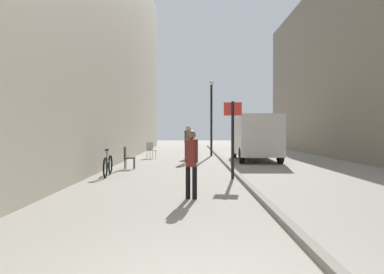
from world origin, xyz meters
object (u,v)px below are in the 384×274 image
bicycle_leaning (107,165)px  cafe_chair_by_doorway (126,156)px  delivery_van (254,136)px  lamp_post (210,113)px  pedestrian_main_foreground (187,141)px  pedestrian_far_crossing (188,140)px  cafe_chair_near_window (149,149)px  street_sign_post (232,133)px  pedestrian_mid_block (190,159)px

bicycle_leaning → cafe_chair_by_doorway: bicycle_leaning is taller
delivery_van → lamp_post: size_ratio=1.07×
cafe_chair_by_doorway → pedestrian_main_foreground: bearing=136.2°
pedestrian_far_crossing → cafe_chair_near_window: size_ratio=1.92×
pedestrian_far_crossing → pedestrian_main_foreground: bearing=-94.0°
street_sign_post → lamp_post: 10.24m
pedestrian_mid_block → pedestrian_far_crossing: (-0.14, 11.79, 0.10)m
pedestrian_far_crossing → bicycle_leaning: pedestrian_far_crossing is taller
lamp_post → cafe_chair_by_doorway: size_ratio=5.06×
lamp_post → cafe_chair_by_doorway: bearing=-118.5°
pedestrian_main_foreground → pedestrian_mid_block: (0.18, -9.21, -0.14)m
delivery_van → cafe_chair_near_window: size_ratio=5.40×
lamp_post → street_sign_post: bearing=-89.2°
pedestrian_main_foreground → cafe_chair_near_window: pedestrian_main_foreground is taller
lamp_post → bicycle_leaning: size_ratio=2.69×
bicycle_leaning → cafe_chair_near_window: (0.59, 7.70, 0.17)m
pedestrian_far_crossing → lamp_post: 2.78m
pedestrian_far_crossing → street_sign_post: 8.59m
pedestrian_main_foreground → lamp_post: (1.42, 4.31, 1.64)m
bicycle_leaning → pedestrian_far_crossing: bearing=65.6°
bicycle_leaning → cafe_chair_near_window: bicycle_leaning is taller
pedestrian_far_crossing → cafe_chair_by_doorway: size_ratio=1.92×
cafe_chair_near_window → cafe_chair_by_doorway: same height
bicycle_leaning → lamp_post: bearing=61.8°
pedestrian_main_foreground → delivery_van: bearing=17.2°
pedestrian_mid_block → bicycle_leaning: size_ratio=0.92×
lamp_post → cafe_chair_near_window: bearing=-153.9°
bicycle_leaning → cafe_chair_by_doorway: size_ratio=1.88×
delivery_van → bicycle_leaning: size_ratio=2.87×
cafe_chair_by_doorway → street_sign_post: bearing=51.1°
pedestrian_main_foreground → pedestrian_mid_block: 9.22m
pedestrian_main_foreground → lamp_post: bearing=71.7°
pedestrian_far_crossing → cafe_chair_by_doorway: (-2.56, -5.51, -0.50)m
pedestrian_mid_block → delivery_van: 10.89m
bicycle_leaning → cafe_chair_by_doorway: bearing=78.5°
pedestrian_main_foreground → pedestrian_far_crossing: size_ratio=1.04×
bicycle_leaning → cafe_chair_near_window: size_ratio=1.88×
delivery_van → cafe_chair_near_window: (-5.82, 1.41, -0.76)m
cafe_chair_near_window → pedestrian_far_crossing: bearing=145.5°
pedestrian_far_crossing → cafe_chair_near_window: bearing=178.0°
cafe_chair_near_window → bicycle_leaning: bearing=50.1°
delivery_van → bicycle_leaning: bearing=-134.6°
pedestrian_main_foreground → pedestrian_mid_block: pedestrian_main_foreground is taller
delivery_van → cafe_chair_near_window: delivery_van is taller
delivery_van → street_sign_post: 7.28m
pedestrian_mid_block → lamp_post: lamp_post is taller
pedestrian_mid_block → lamp_post: 13.70m
pedestrian_mid_block → delivery_van: (3.43, 10.33, 0.36)m
pedestrian_main_foreground → cafe_chair_near_window: (-2.21, 2.53, -0.54)m
pedestrian_far_crossing → cafe_chair_by_doorway: 6.09m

